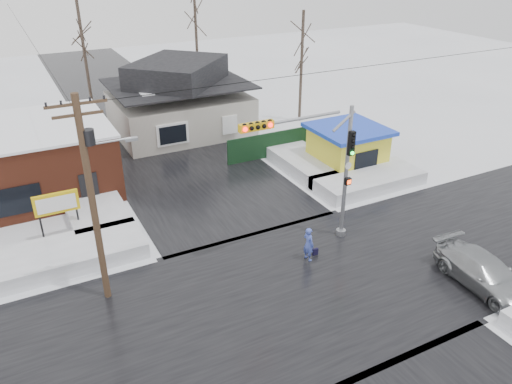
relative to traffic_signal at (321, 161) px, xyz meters
name	(u,v)px	position (x,y,z in m)	size (l,w,h in m)	color
ground	(307,288)	(-2.43, -2.97, -4.54)	(120.00, 120.00, 0.00)	white
road_ns	(307,288)	(-2.43, -2.97, -4.53)	(10.00, 120.00, 0.02)	black
road_ew	(307,288)	(-2.43, -2.97, -4.53)	(120.00, 10.00, 0.02)	black
snowbank_nw	(70,254)	(-11.43, 4.03, -4.14)	(7.00, 3.00, 0.80)	white
snowbank_ne	(368,180)	(6.57, 4.03, -4.14)	(7.00, 3.00, 0.80)	white
snowbank_nside_w	(92,202)	(-9.43, 9.03, -4.14)	(3.00, 8.00, 0.80)	white
snowbank_nside_e	(299,158)	(4.57, 9.03, -4.14)	(3.00, 8.00, 0.80)	white
traffic_signal	(321,161)	(0.00, 0.00, 0.00)	(6.05, 0.68, 7.00)	gray
utility_pole	(93,191)	(-10.36, 0.53, 0.57)	(3.15, 0.44, 9.00)	#382619
brick_building	(5,163)	(-13.43, 13.03, -2.46)	(12.20, 8.20, 4.12)	maroon
marquee_sign	(56,204)	(-11.43, 6.53, -2.62)	(2.20, 0.21, 2.55)	black
house	(179,100)	(-0.43, 19.03, -1.92)	(10.40, 8.40, 5.76)	#B5AEA3
kiosk	(347,147)	(7.07, 7.03, -3.08)	(4.60, 4.60, 2.88)	yellow
fence	(279,143)	(4.07, 11.03, -3.64)	(8.00, 0.12, 1.80)	black
tree_far_left	(81,28)	(-6.43, 23.03, 3.41)	(3.00, 3.00, 10.00)	#332821
tree_far_right	(303,34)	(9.57, 17.03, 2.62)	(3.00, 3.00, 9.00)	#332821
pedestrian	(308,244)	(-1.21, -1.09, -3.67)	(0.63, 0.42, 1.74)	#4255BA
car	(484,273)	(4.56, -6.41, -3.83)	(1.99, 4.90, 1.42)	#9FA2A6
shopping_bag	(315,252)	(-0.68, -0.94, -4.36)	(0.28, 0.12, 0.35)	black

